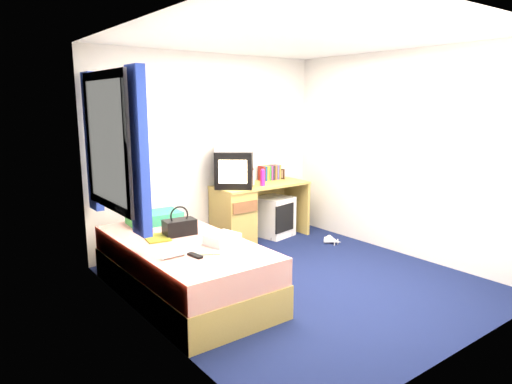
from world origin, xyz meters
TOP-DOWN VIEW (x-y plane):
  - ground at (0.00, 0.00)m, footprint 3.40×3.40m
  - room_shell at (0.00, 0.00)m, footprint 3.40×3.40m
  - bed at (-1.10, 0.42)m, footprint 1.01×2.00m
  - pillow at (-1.04, 1.15)m, footprint 0.55×0.37m
  - desk at (0.32, 1.44)m, footprint 1.30×0.55m
  - storage_cube at (0.84, 1.43)m, footprint 0.51×0.51m
  - crt_tv at (0.19, 1.44)m, footprint 0.62×0.62m
  - vcr at (0.19, 1.44)m, footprint 0.57×0.55m
  - book_row at (0.89, 1.60)m, footprint 0.31×0.13m
  - picture_frame at (1.08, 1.58)m, footprint 0.03×0.12m
  - pink_water_bottle at (0.53, 1.30)m, footprint 0.07×0.07m
  - aerosol_can at (0.48, 1.44)m, footprint 0.06×0.06m
  - handbag at (-1.03, 0.60)m, footprint 0.32×0.20m
  - towel at (-0.86, 0.11)m, footprint 0.32×0.28m
  - magazine at (-1.27, 0.61)m, footprint 0.26×0.31m
  - water_bottle at (-1.39, 0.04)m, footprint 0.20×0.08m
  - colour_swatch_fan at (-1.12, -0.06)m, footprint 0.22×0.17m
  - remote_control at (-1.23, -0.06)m, footprint 0.07×0.16m
  - window_assembly at (-1.55, 0.90)m, footprint 0.11×1.42m
  - white_heels at (1.21, 0.67)m, footprint 0.19×0.25m

SIDE VIEW (x-z plane):
  - ground at x=0.00m, z-range 0.00..0.00m
  - white_heels at x=1.21m, z-range -0.01..0.09m
  - bed at x=-1.10m, z-range 0.00..0.54m
  - storage_cube at x=0.84m, z-range 0.00..0.54m
  - desk at x=0.32m, z-range 0.03..0.78m
  - colour_swatch_fan at x=-1.12m, z-range 0.54..0.55m
  - magazine at x=-1.27m, z-range 0.54..0.55m
  - remote_control at x=-1.23m, z-range 0.54..0.56m
  - water_bottle at x=-1.39m, z-range 0.54..0.61m
  - towel at x=-0.86m, z-range 0.54..0.63m
  - pillow at x=-1.04m, z-range 0.54..0.66m
  - handbag at x=-1.03m, z-range 0.48..0.77m
  - picture_frame at x=1.08m, z-range 0.75..0.89m
  - aerosol_can at x=0.48m, z-range 0.75..0.94m
  - pink_water_bottle at x=0.53m, z-range 0.75..0.95m
  - book_row at x=0.89m, z-range 0.75..0.95m
  - crt_tv at x=0.19m, z-range 0.75..1.21m
  - vcr at x=0.19m, z-range 1.21..1.29m
  - window_assembly at x=-1.55m, z-range 0.72..2.12m
  - room_shell at x=0.00m, z-range -0.25..3.15m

